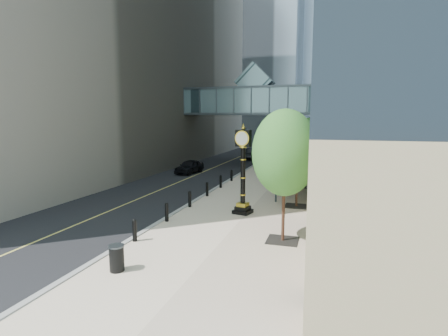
{
  "coord_description": "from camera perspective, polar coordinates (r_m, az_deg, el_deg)",
  "views": [
    {
      "loc": [
        5.45,
        -12.17,
        5.47
      ],
      "look_at": [
        -0.15,
        6.28,
        2.75
      ],
      "focal_mm": 28.0,
      "sensor_mm": 36.0,
      "label": 1
    }
  ],
  "objects": [
    {
      "name": "entrance_canopy",
      "position": [
        26.27,
        12.6,
        5.04
      ],
      "size": [
        3.0,
        8.0,
        4.38
      ],
      "color": "#383F44",
      "rests_on": "ground"
    },
    {
      "name": "street_trees",
      "position": [
        28.19,
        13.12,
        4.5
      ],
      "size": [
        2.85,
        28.82,
        5.86
      ],
      "color": "black",
      "rests_on": "sidewalk"
    },
    {
      "name": "skywalk",
      "position": [
        41.11,
        5.08,
        11.12
      ],
      "size": [
        17.0,
        4.2,
        5.8
      ],
      "color": "#466770",
      "rests_on": "ground"
    },
    {
      "name": "sidewalk",
      "position": [
        52.64,
        11.94,
        1.91
      ],
      "size": [
        8.0,
        180.0,
        0.06
      ],
      "primitive_type": "cube",
      "color": "beige",
      "rests_on": "ground"
    },
    {
      "name": "curb",
      "position": [
        53.13,
        7.63,
        2.08
      ],
      "size": [
        0.25,
        180.0,
        0.07
      ],
      "primitive_type": "cube",
      "color": "gray",
      "rests_on": "ground"
    },
    {
      "name": "street_clock",
      "position": [
        19.93,
        3.12,
        -1.34
      ],
      "size": [
        1.13,
        1.13,
        5.01
      ],
      "rotation": [
        0.0,
        0.0,
        -0.23
      ],
      "color": "black",
      "rests_on": "sidewalk"
    },
    {
      "name": "bollard_row",
      "position": [
        23.22,
        -4.1,
        -4.33
      ],
      "size": [
        0.2,
        16.2,
        0.9
      ],
      "color": "black",
      "rests_on": "sidewalk"
    },
    {
      "name": "pedestrian",
      "position": [
        26.79,
        13.8,
        -2.16
      ],
      "size": [
        0.58,
        0.39,
        1.56
      ],
      "primitive_type": "imported",
      "rotation": [
        0.0,
        0.0,
        3.11
      ],
      "color": "beige",
      "rests_on": "sidewalk"
    },
    {
      "name": "trash_bin",
      "position": [
        13.44,
        -17.11,
        -14.0
      ],
      "size": [
        0.63,
        0.63,
        0.9
      ],
      "primitive_type": "cylinder",
      "rotation": [
        0.0,
        0.0,
        0.23
      ],
      "color": "black",
      "rests_on": "sidewalk"
    },
    {
      "name": "ground",
      "position": [
        14.41,
        -6.93,
        -14.35
      ],
      "size": [
        320.0,
        320.0,
        0.0
      ],
      "primitive_type": "plane",
      "color": "gray",
      "rests_on": "ground"
    },
    {
      "name": "distant_tower_c",
      "position": [
        135.39,
        12.38,
        19.36
      ],
      "size": [
        22.0,
        22.0,
        65.0
      ],
      "primitive_type": "cube",
      "color": "#91A4B7",
      "rests_on": "ground"
    },
    {
      "name": "car_near",
      "position": [
        35.4,
        -5.67,
        0.24
      ],
      "size": [
        2.04,
        4.15,
        1.36
      ],
      "primitive_type": "imported",
      "rotation": [
        0.0,
        0.0,
        -0.11
      ],
      "color": "black",
      "rests_on": "road"
    },
    {
      "name": "car_far",
      "position": [
        48.04,
        4.92,
        2.39
      ],
      "size": [
        1.83,
        4.69,
        1.52
      ],
      "primitive_type": "imported",
      "rotation": [
        0.0,
        0.0,
        3.09
      ],
      "color": "black",
      "rests_on": "road"
    },
    {
      "name": "road",
      "position": [
        53.91,
        3.43,
        2.19
      ],
      "size": [
        8.0,
        180.0,
        0.02
      ],
      "primitive_type": "cube",
      "color": "black",
      "rests_on": "ground"
    }
  ]
}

